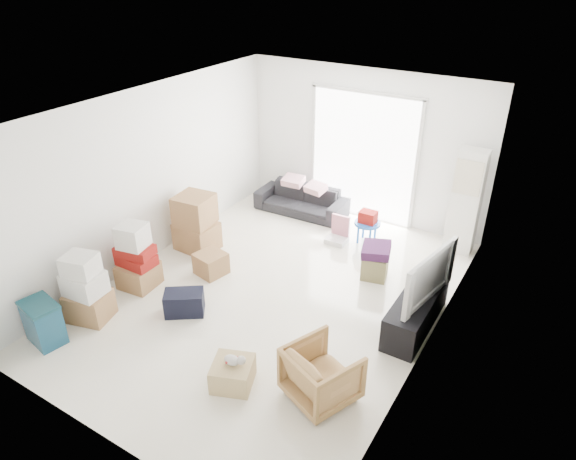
# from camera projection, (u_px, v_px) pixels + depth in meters

# --- Properties ---
(room_shell) EXTENTS (4.98, 6.48, 3.18)m
(room_shell) POSITION_uv_depth(u_px,v_px,m) (271.00, 211.00, 6.81)
(room_shell) COLOR white
(room_shell) RESTS_ON ground
(sliding_door) EXTENTS (2.10, 0.04, 2.33)m
(sliding_door) POSITION_uv_depth(u_px,v_px,m) (363.00, 152.00, 9.09)
(sliding_door) COLOR white
(sliding_door) RESTS_ON room_shell
(ac_tower) EXTENTS (0.45, 0.30, 1.75)m
(ac_tower) POSITION_uv_depth(u_px,v_px,m) (466.00, 202.00, 8.13)
(ac_tower) COLOR silver
(ac_tower) RESTS_ON room_shell
(tv_console) EXTENTS (0.43, 1.44, 0.48)m
(tv_console) POSITION_uv_depth(u_px,v_px,m) (416.00, 311.00, 6.72)
(tv_console) COLOR black
(tv_console) RESTS_ON room_shell
(television) EXTENTS (0.89, 1.29, 0.16)m
(television) POSITION_uv_depth(u_px,v_px,m) (419.00, 291.00, 6.56)
(television) COLOR black
(television) RESTS_ON tv_console
(sofa) EXTENTS (1.74, 0.57, 0.68)m
(sofa) POSITION_uv_depth(u_px,v_px,m) (301.00, 196.00, 9.61)
(sofa) COLOR black
(sofa) RESTS_ON room_shell
(pillow_left) EXTENTS (0.42, 0.35, 0.13)m
(pillow_left) POSITION_uv_depth(u_px,v_px,m) (293.00, 174.00, 9.52)
(pillow_left) COLOR #C7919B
(pillow_left) RESTS_ON sofa
(pillow_right) EXTENTS (0.43, 0.37, 0.13)m
(pillow_right) POSITION_uv_depth(u_px,v_px,m) (316.00, 180.00, 9.23)
(pillow_right) COLOR #C7919B
(pillow_right) RESTS_ON sofa
(armchair) EXTENTS (0.90, 0.87, 0.72)m
(armchair) POSITION_uv_depth(u_px,v_px,m) (322.00, 372.00, 5.58)
(armchair) COLOR tan
(armchair) RESTS_ON room_shell
(storage_bins) EXTENTS (0.56, 0.44, 0.58)m
(storage_bins) POSITION_uv_depth(u_px,v_px,m) (43.00, 322.00, 6.43)
(storage_bins) COLOR navy
(storage_bins) RESTS_ON room_shell
(box_stack_a) EXTENTS (0.63, 0.57, 0.98)m
(box_stack_a) POSITION_uv_depth(u_px,v_px,m) (86.00, 291.00, 6.77)
(box_stack_a) COLOR olive
(box_stack_a) RESTS_ON room_shell
(box_stack_b) EXTENTS (0.58, 0.54, 1.01)m
(box_stack_b) POSITION_uv_depth(u_px,v_px,m) (136.00, 260.00, 7.44)
(box_stack_b) COLOR olive
(box_stack_b) RESTS_ON room_shell
(box_stack_c) EXTENTS (0.66, 0.61, 0.96)m
(box_stack_c) POSITION_uv_depth(u_px,v_px,m) (196.00, 223.00, 8.37)
(box_stack_c) COLOR olive
(box_stack_c) RESTS_ON room_shell
(loose_box) EXTENTS (0.49, 0.49, 0.34)m
(loose_box) POSITION_uv_depth(u_px,v_px,m) (211.00, 264.00, 7.85)
(loose_box) COLOR olive
(loose_box) RESTS_ON room_shell
(duffel_bag) EXTENTS (0.61, 0.56, 0.33)m
(duffel_bag) POSITION_uv_depth(u_px,v_px,m) (184.00, 303.00, 6.99)
(duffel_bag) COLOR black
(duffel_bag) RESTS_ON room_shell
(ottoman) EXTENTS (0.44, 0.44, 0.37)m
(ottoman) POSITION_uv_depth(u_px,v_px,m) (375.00, 266.00, 7.76)
(ottoman) COLOR #8B8351
(ottoman) RESTS_ON room_shell
(blanket) EXTENTS (0.50, 0.50, 0.14)m
(blanket) POSITION_uv_depth(u_px,v_px,m) (376.00, 252.00, 7.64)
(blanket) COLOR #481F4E
(blanket) RESTS_ON ottoman
(kids_table) EXTENTS (0.44, 0.44, 0.58)m
(kids_table) POSITION_uv_depth(u_px,v_px,m) (368.00, 221.00, 8.58)
(kids_table) COLOR blue
(kids_table) RESTS_ON room_shell
(toy_walker) EXTENTS (0.34, 0.30, 0.46)m
(toy_walker) POSITION_uv_depth(u_px,v_px,m) (338.00, 235.00, 8.73)
(toy_walker) COLOR silver
(toy_walker) RESTS_ON room_shell
(wood_crate) EXTENTS (0.58, 0.58, 0.30)m
(wood_crate) POSITION_uv_depth(u_px,v_px,m) (233.00, 374.00, 5.85)
(wood_crate) COLOR tan
(wood_crate) RESTS_ON room_shell
(plush_bunny) EXTENTS (0.26, 0.16, 0.13)m
(plush_bunny) POSITION_uv_depth(u_px,v_px,m) (234.00, 360.00, 5.74)
(plush_bunny) COLOR #B2ADA8
(plush_bunny) RESTS_ON wood_crate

